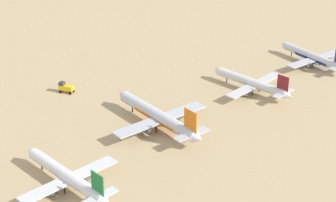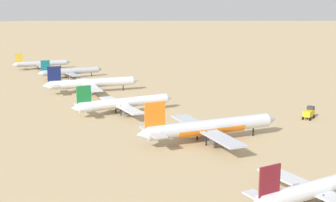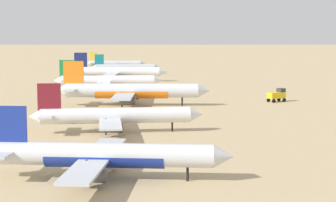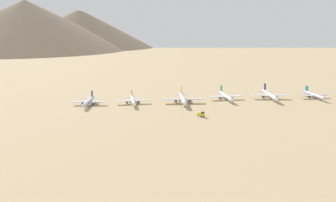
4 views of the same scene
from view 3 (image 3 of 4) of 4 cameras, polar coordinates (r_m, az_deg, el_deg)
ground_plane at (r=197.79m, az=-4.83°, el=0.96°), size 1800.00×1800.00×0.00m
parked_jet_0 at (r=78.83m, az=-6.46°, el=-5.37°), size 34.45×28.19×9.97m
parked_jet_1 at (r=115.26m, az=-5.35°, el=-1.48°), size 34.70×28.11×10.03m
parked_jet_2 at (r=157.70m, az=-3.72°, el=1.00°), size 42.43×34.59×12.23m
parked_jet_3 at (r=198.57m, az=-6.08°, el=2.02°), size 37.13×30.11×10.72m
parked_jet_4 at (r=239.20m, az=-5.12°, el=2.91°), size 40.82×33.37×11.80m
parked_jet_5 at (r=280.98m, az=-4.33°, el=3.33°), size 33.29×26.96×9.62m
parked_jet_6 at (r=319.96m, az=-5.27°, el=3.72°), size 32.60×26.57×9.40m
service_truck at (r=169.39m, az=10.75°, el=0.61°), size 5.70×4.56×3.90m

